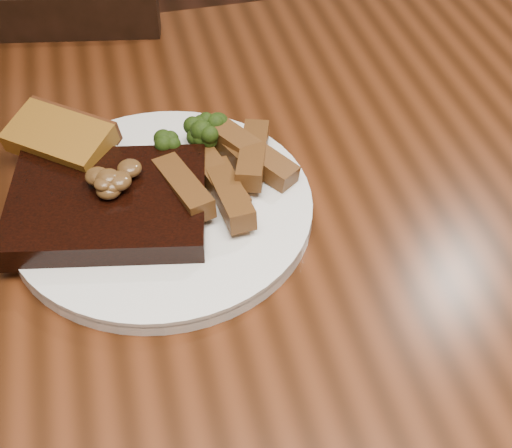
{
  "coord_description": "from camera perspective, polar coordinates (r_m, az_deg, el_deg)",
  "views": [
    {
      "loc": [
        -0.11,
        -0.42,
        1.22
      ],
      "look_at": [
        -0.01,
        0.01,
        0.78
      ],
      "focal_mm": 50.0,
      "sensor_mm": 36.0,
      "label": 1
    }
  ],
  "objects": [
    {
      "name": "dining_table",
      "position": [
        0.71,
        0.91,
        -7.25
      ],
      "size": [
        1.6,
        0.9,
        0.75
      ],
      "color": "#4A210E",
      "rests_on": "ground"
    },
    {
      "name": "chair_far",
      "position": [
        1.24,
        -14.82,
        4.37
      ],
      "size": [
        0.45,
        0.45,
        0.81
      ],
      "rotation": [
        0.0,
        0.0,
        2.95
      ],
      "color": "black",
      "rests_on": "ground"
    },
    {
      "name": "plate",
      "position": [
        0.68,
        -7.51,
        1.16
      ],
      "size": [
        0.32,
        0.32,
        0.01
      ],
      "primitive_type": "cylinder",
      "rotation": [
        0.0,
        0.0,
        -0.14
      ],
      "color": "white",
      "rests_on": "dining_table"
    },
    {
      "name": "steak",
      "position": [
        0.66,
        -11.75,
        1.54
      ],
      "size": [
        0.2,
        0.17,
        0.03
      ],
      "primitive_type": "cube",
      "rotation": [
        0.0,
        0.0,
        -0.19
      ],
      "color": "black",
      "rests_on": "plate"
    },
    {
      "name": "steak_bone",
      "position": [
        0.62,
        -11.19,
        -2.53
      ],
      "size": [
        0.14,
        0.04,
        0.02
      ],
      "primitive_type": "cube",
      "rotation": [
        0.0,
        0.0,
        -0.19
      ],
      "color": "#C0B995",
      "rests_on": "plate"
    },
    {
      "name": "mushroom_pile",
      "position": [
        0.65,
        -11.83,
        3.59
      ],
      "size": [
        0.06,
        0.06,
        0.03
      ],
      "primitive_type": null,
      "color": "#523619",
      "rests_on": "steak"
    },
    {
      "name": "garlic_bread",
      "position": [
        0.73,
        -15.17,
        5.46
      ],
      "size": [
        0.11,
        0.11,
        0.02
      ],
      "primitive_type": "cube",
      "rotation": [
        0.0,
        0.0,
        -0.69
      ],
      "color": "#99621B",
      "rests_on": "plate"
    },
    {
      "name": "potato_wedges",
      "position": [
        0.68,
        -1.38,
        4.17
      ],
      "size": [
        0.12,
        0.12,
        0.02
      ],
      "primitive_type": null,
      "color": "brown",
      "rests_on": "plate"
    },
    {
      "name": "broccoli_cluster",
      "position": [
        0.71,
        -4.72,
        6.87
      ],
      "size": [
        0.06,
        0.06,
        0.04
      ],
      "primitive_type": null,
      "color": "#21350C",
      "rests_on": "plate"
    }
  ]
}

